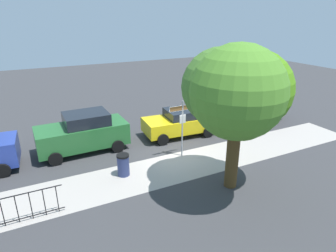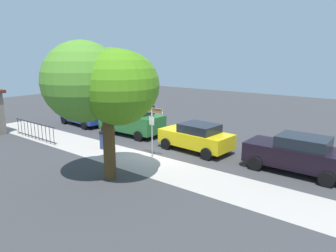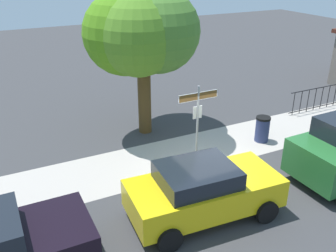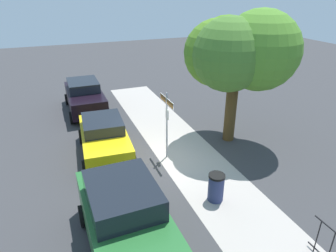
# 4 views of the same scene
# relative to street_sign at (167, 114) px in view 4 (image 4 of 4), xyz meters

# --- Properties ---
(ground_plane) EXTENTS (60.00, 60.00, 0.00)m
(ground_plane) POSITION_rel_street_sign_xyz_m (0.30, -0.40, -1.96)
(ground_plane) COLOR #38383A
(sidewalk_strip) EXTENTS (24.00, 2.60, 0.00)m
(sidewalk_strip) POSITION_rel_street_sign_xyz_m (2.30, 0.90, -1.96)
(sidewalk_strip) COLOR #A9A098
(sidewalk_strip) RESTS_ON ground_plane
(street_sign) EXTENTS (1.39, 0.07, 2.83)m
(street_sign) POSITION_rel_street_sign_xyz_m (0.00, 0.00, 0.00)
(street_sign) COLOR #9EA0A5
(street_sign) RESTS_ON ground_plane
(shade_tree) EXTENTS (4.43, 4.38, 5.80)m
(shade_tree) POSITION_rel_street_sign_xyz_m (-0.43, 3.21, 2.08)
(shade_tree) COLOR #4C381B
(shade_tree) RESTS_ON ground_plane
(car_black) EXTENTS (4.42, 2.07, 1.72)m
(car_black) POSITION_rel_street_sign_xyz_m (-6.53, -2.45, -1.08)
(car_black) COLOR black
(car_black) RESTS_ON ground_plane
(car_yellow) EXTENTS (4.19, 2.24, 1.56)m
(car_yellow) POSITION_rel_street_sign_xyz_m (-1.19, -2.35, -1.15)
(car_yellow) COLOR gold
(car_yellow) RESTS_ON ground_plane
(car_green) EXTENTS (4.46, 2.21, 2.00)m
(car_green) POSITION_rel_street_sign_xyz_m (4.20, -2.76, -0.96)
(car_green) COLOR #24632D
(car_green) RESTS_ON ground_plane
(trash_bin) EXTENTS (0.55, 0.55, 0.98)m
(trash_bin) POSITION_rel_street_sign_xyz_m (3.19, 0.50, -1.46)
(trash_bin) COLOR navy
(trash_bin) RESTS_ON ground_plane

